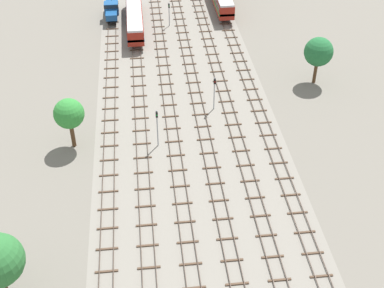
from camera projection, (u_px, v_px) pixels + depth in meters
The scene contains 15 objects.
ground_plane at pixel (176, 64), 87.49m from camera, with size 480.00×480.00×0.00m, color slate.
ballast_bed at pixel (176, 64), 87.49m from camera, with size 25.70×176.00×0.01m, color gray.
track_far_left at pixel (111, 64), 87.24m from camera, with size 2.40×126.00×0.29m.
track_left at pixel (137, 62), 87.62m from camera, with size 2.40×126.00×0.29m.
track_centre_left at pixel (163, 61), 88.00m from camera, with size 2.40×126.00×0.29m.
track_centre at pixel (188, 59), 88.38m from camera, with size 2.40×126.00×0.29m.
track_centre_right at pixel (214, 58), 88.76m from camera, with size 2.40×126.00×0.29m.
track_right at pixel (239, 57), 89.13m from camera, with size 2.40×126.00×0.29m.
diesel_railcar_left_nearest at pixel (134, 15), 96.87m from camera, with size 2.96×20.50×3.80m.
shunter_loco_far_left_near at pixel (112, 8), 100.62m from camera, with size 2.74×8.46×3.10m.
signal_post_nearest at pixel (169, 11), 97.27m from camera, with size 0.28×0.47×4.58m.
signal_post_near at pixel (214, 90), 74.64m from camera, with size 0.28×0.47×5.30m.
signal_post_mid at pixel (157, 124), 67.59m from camera, with size 0.28×0.47×5.63m.
lineside_tree_1 at pixel (69, 114), 66.64m from camera, with size 3.98×3.98×7.19m.
lineside_tree_4 at pixel (319, 52), 79.45m from camera, with size 4.48×4.48×7.64m.
Camera 1 is at (-5.90, -21.21, 42.99)m, focal length 48.63 mm.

